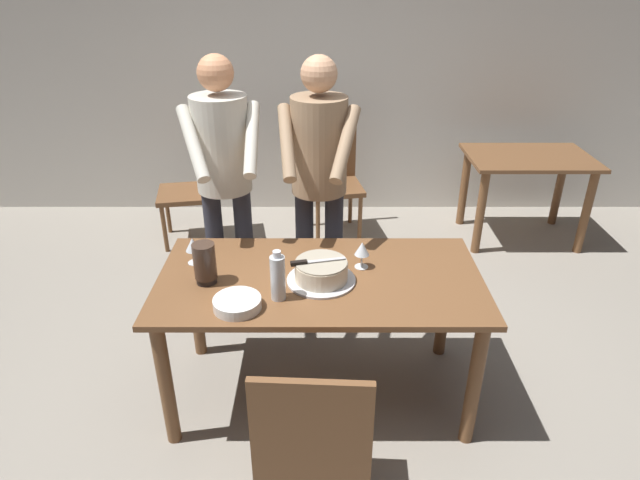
% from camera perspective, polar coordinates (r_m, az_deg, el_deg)
% --- Properties ---
extents(ground_plane, '(14.00, 14.00, 0.00)m').
position_cam_1_polar(ground_plane, '(3.16, -0.10, -15.56)').
color(ground_plane, gray).
extents(back_wall, '(10.00, 0.12, 2.70)m').
position_cam_1_polar(back_wall, '(4.99, -0.19, 18.11)').
color(back_wall, silver).
rests_on(back_wall, ground_plane).
extents(main_dining_table, '(1.62, 0.84, 0.75)m').
position_cam_1_polar(main_dining_table, '(2.77, -0.11, -5.84)').
color(main_dining_table, brown).
rests_on(main_dining_table, ground_plane).
extents(cake_on_platter, '(0.34, 0.34, 0.11)m').
position_cam_1_polar(cake_on_platter, '(2.65, 0.01, -3.39)').
color(cake_on_platter, silver).
rests_on(cake_on_platter, main_dining_table).
extents(cake_knife, '(0.27, 0.08, 0.02)m').
position_cam_1_polar(cake_knife, '(2.60, -1.53, -2.35)').
color(cake_knife, silver).
rests_on(cake_knife, cake_on_platter).
extents(plate_stack, '(0.22, 0.22, 0.05)m').
position_cam_1_polar(plate_stack, '(2.49, -8.82, -6.64)').
color(plate_stack, white).
rests_on(plate_stack, main_dining_table).
extents(wine_glass_near, '(0.08, 0.08, 0.14)m').
position_cam_1_polar(wine_glass_near, '(2.85, -13.40, -0.59)').
color(wine_glass_near, silver).
rests_on(wine_glass_near, main_dining_table).
extents(wine_glass_far, '(0.08, 0.08, 0.14)m').
position_cam_1_polar(wine_glass_far, '(2.75, 4.33, -1.00)').
color(wine_glass_far, silver).
rests_on(wine_glass_far, main_dining_table).
extents(water_bottle, '(0.07, 0.07, 0.25)m').
position_cam_1_polar(water_bottle, '(2.49, -4.58, -3.92)').
color(water_bottle, silver).
rests_on(water_bottle, main_dining_table).
extents(hurricane_lamp, '(0.11, 0.11, 0.21)m').
position_cam_1_polar(hurricane_lamp, '(2.67, -12.16, -2.43)').
color(hurricane_lamp, black).
rests_on(hurricane_lamp, main_dining_table).
extents(person_cutting_cake, '(0.47, 0.56, 1.72)m').
position_cam_1_polar(person_cutting_cake, '(3.14, -0.26, 7.25)').
color(person_cutting_cake, '#2D2D38').
rests_on(person_cutting_cake, ground_plane).
extents(person_standing_beside, '(0.46, 0.57, 1.72)m').
position_cam_1_polar(person_standing_beside, '(3.21, -10.25, 7.31)').
color(person_standing_beside, '#2D2D38').
rests_on(person_standing_beside, ground_plane).
extents(chair_near_side, '(0.46, 0.46, 0.90)m').
position_cam_1_polar(chair_near_side, '(2.25, -0.73, -20.21)').
color(chair_near_side, brown).
rests_on(chair_near_side, ground_plane).
extents(background_table, '(1.00, 0.70, 0.74)m').
position_cam_1_polar(background_table, '(4.83, 20.76, 6.51)').
color(background_table, brown).
rests_on(background_table, ground_plane).
extents(background_chair_0, '(0.51, 0.51, 0.90)m').
position_cam_1_polar(background_chair_0, '(4.62, -13.34, 5.54)').
color(background_chair_0, brown).
rests_on(background_chair_0, ground_plane).
extents(background_chair_1, '(0.51, 0.51, 0.90)m').
position_cam_1_polar(background_chair_1, '(4.69, 1.26, 6.63)').
color(background_chair_1, brown).
rests_on(background_chair_1, ground_plane).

